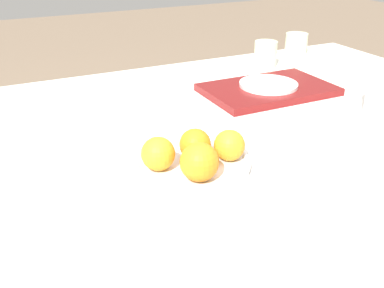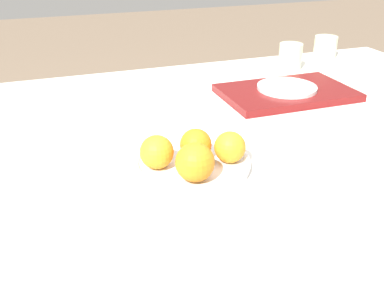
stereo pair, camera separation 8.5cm
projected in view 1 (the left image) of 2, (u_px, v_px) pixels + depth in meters
name	position (u px, v px, depth m)	size (l,w,h in m)	color
table	(208.00, 229.00, 1.32)	(1.57, 0.83, 0.77)	silver
fruit_platter	(192.00, 163.00, 0.87)	(0.23, 0.23, 0.02)	silver
orange_0	(195.00, 144.00, 0.86)	(0.06, 0.06, 0.06)	orange
orange_1	(229.00, 145.00, 0.86)	(0.06, 0.06, 0.06)	orange
orange_2	(158.00, 154.00, 0.82)	(0.06, 0.06, 0.06)	orange
orange_3	(199.00, 162.00, 0.79)	(0.07, 0.07, 0.07)	orange
water_glass	(384.00, 91.00, 1.08)	(0.08, 0.08, 0.13)	silver
serving_tray	(268.00, 90.00, 1.25)	(0.35, 0.22, 0.02)	maroon
side_plate	(268.00, 84.00, 1.25)	(0.16, 0.16, 0.01)	silver
cup_0	(296.00, 44.00, 1.63)	(0.08, 0.08, 0.07)	beige
cup_2	(265.00, 54.00, 1.48)	(0.07, 0.07, 0.08)	beige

